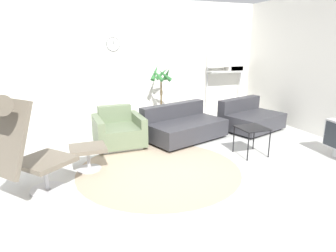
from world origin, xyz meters
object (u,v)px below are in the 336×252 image
at_px(couch_second, 250,119).
at_px(lounge_chair, 16,138).
at_px(potted_plant, 161,101).
at_px(armchair_red, 118,132).
at_px(ottoman, 88,152).
at_px(side_table, 252,130).
at_px(couch_low, 183,127).
at_px(shelf_unit, 231,69).

bearing_deg(couch_second, lounge_chair, 2.45).
bearing_deg(potted_plant, armchair_red, -137.80).
relative_size(ottoman, side_table, 1.07).
xyz_separation_m(ottoman, couch_second, (3.54, 0.94, -0.04)).
bearing_deg(side_table, lounge_chair, -174.38).
xyz_separation_m(couch_second, side_table, (-0.90, -1.28, 0.19)).
bearing_deg(potted_plant, lounge_chair, -134.91).
relative_size(ottoman, couch_low, 0.30).
height_order(lounge_chair, armchair_red, lounge_chair).
bearing_deg(side_table, ottoman, 172.58).
height_order(couch_second, potted_plant, potted_plant).
height_order(couch_low, couch_second, same).
relative_size(lounge_chair, potted_plant, 0.97).
bearing_deg(potted_plant, ottoman, -132.65).
distance_m(ottoman, potted_plant, 2.81).
distance_m(armchair_red, side_table, 2.37).
height_order(lounge_chair, potted_plant, potted_plant).
height_order(ottoman, side_table, side_table).
height_order(lounge_chair, shelf_unit, shelf_unit).
bearing_deg(potted_plant, shelf_unit, 8.44).
xyz_separation_m(ottoman, couch_low, (1.93, 0.87, -0.04)).
distance_m(couch_low, couch_second, 1.62).
bearing_deg(shelf_unit, potted_plant, -171.56).
xyz_separation_m(potted_plant, shelf_unit, (2.01, 0.30, 0.63)).
height_order(armchair_red, potted_plant, potted_plant).
bearing_deg(lounge_chair, couch_second, 71.03).
relative_size(couch_low, potted_plant, 1.24).
distance_m(ottoman, couch_second, 3.66).
height_order(potted_plant, shelf_unit, shelf_unit).
bearing_deg(lounge_chair, potted_plant, 95.81).
bearing_deg(lounge_chair, side_table, 56.33).
bearing_deg(potted_plant, couch_low, -88.44).
height_order(couch_low, shelf_unit, shelf_unit).
height_order(lounge_chair, couch_low, lounge_chair).
height_order(armchair_red, side_table, armchair_red).
xyz_separation_m(ottoman, armchair_red, (0.65, 0.93, -0.02)).
xyz_separation_m(armchair_red, side_table, (1.99, -1.27, 0.17)).
distance_m(couch_low, potted_plant, 1.22).
xyz_separation_m(couch_low, shelf_unit, (1.98, 1.48, 0.95)).
bearing_deg(armchair_red, side_table, 147.32).
xyz_separation_m(armchair_red, potted_plant, (1.24, 1.13, 0.29)).
bearing_deg(lounge_chair, couch_low, 80.15).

